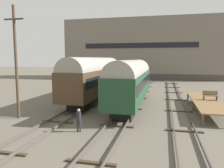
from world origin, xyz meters
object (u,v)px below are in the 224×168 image
at_px(utility_pole, 16,61).
at_px(person_worker, 79,118).
at_px(train_car_brown, 95,76).
at_px(train_car_green, 131,80).
at_px(bench, 210,95).

bearing_deg(utility_pole, person_worker, -18.20).
bearing_deg(train_car_brown, utility_pole, -112.18).
height_order(train_car_brown, train_car_green, train_car_brown).
bearing_deg(person_worker, train_car_green, 75.64).
xyz_separation_m(bench, utility_pole, (-16.72, -7.07, 3.41)).
xyz_separation_m(train_car_green, bench, (7.93, -0.02, -1.34)).
height_order(bench, utility_pole, utility_pole).
xyz_separation_m(train_car_brown, person_worker, (2.53, -11.67, -2.01)).
height_order(bench, person_worker, bench).
height_order(train_car_brown, bench, train_car_brown).
height_order(train_car_green, utility_pole, utility_pole).
height_order(train_car_green, bench, train_car_green).
bearing_deg(utility_pole, train_car_brown, 67.82).
height_order(person_worker, utility_pole, utility_pole).
bearing_deg(train_car_green, person_worker, -104.36).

